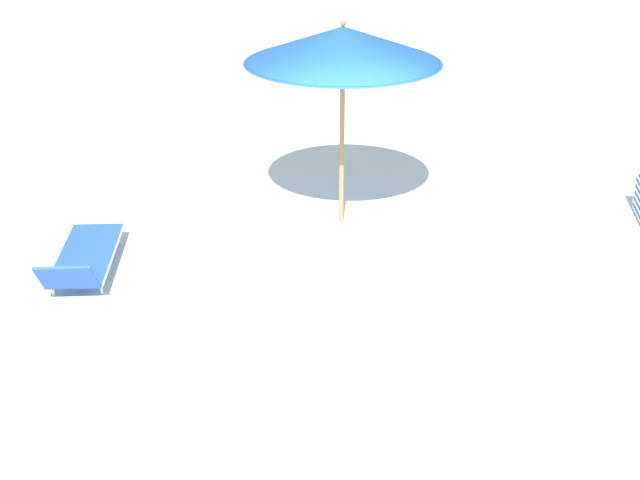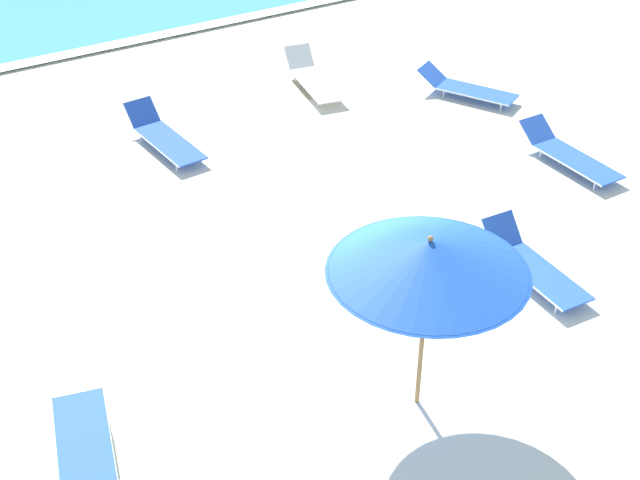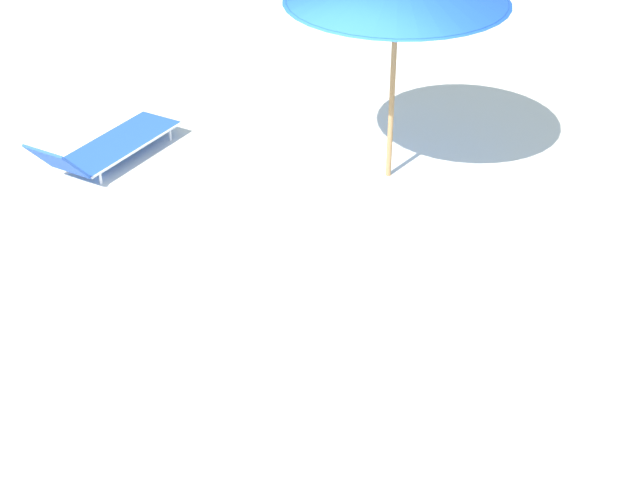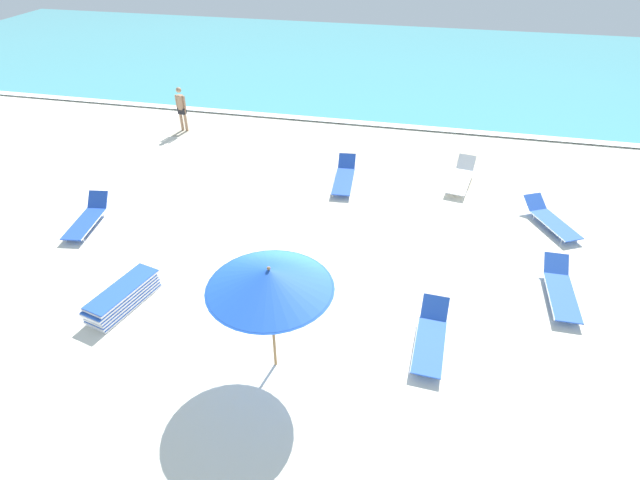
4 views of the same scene
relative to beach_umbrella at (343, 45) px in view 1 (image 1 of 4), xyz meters
The scene contains 3 objects.
ground_plane 3.12m from the beach_umbrella, 85.44° to the left, with size 60.00×60.00×0.16m.
beach_umbrella is the anchor object (origin of this frame).
sun_lounger_mid_beach_solo 3.86m from the beach_umbrella, 21.98° to the left, with size 0.72×2.02×0.60m.
Camera 1 is at (1.26, 8.24, 4.57)m, focal length 50.00 mm.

